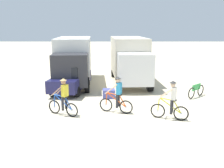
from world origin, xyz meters
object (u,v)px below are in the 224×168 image
at_px(sedan_parked, 70,78).
at_px(cyclist_near_camera, 170,102).
at_px(box_truck_cream_rv, 128,58).
at_px(bicycle_spare, 195,91).
at_px(box_truck_white_box, 73,58).
at_px(supply_crate, 108,94).
at_px(cyclist_orange_shirt, 63,98).
at_px(cyclist_cowboy_hat, 116,96).

distance_m(sedan_parked, cyclist_near_camera, 7.38).
bearing_deg(box_truck_cream_rv, bicycle_spare, -46.70).
bearing_deg(sedan_parked, box_truck_white_box, 93.00).
xyz_separation_m(sedan_parked, supply_crate, (2.50, -1.51, -0.63)).
distance_m(cyclist_orange_shirt, supply_crate, 3.74).
bearing_deg(box_truck_white_box, supply_crate, -55.79).
relative_size(sedan_parked, cyclist_cowboy_hat, 2.42).
height_order(box_truck_cream_rv, cyclist_near_camera, box_truck_cream_rv).
bearing_deg(bicycle_spare, box_truck_cream_rv, 133.30).
bearing_deg(supply_crate, bicycle_spare, 1.43).
relative_size(cyclist_near_camera, bicycle_spare, 1.37).
distance_m(box_truck_cream_rv, cyclist_near_camera, 7.88).
relative_size(sedan_parked, supply_crate, 6.18).
height_order(bicycle_spare, supply_crate, bicycle_spare).
bearing_deg(bicycle_spare, cyclist_orange_shirt, -156.73).
bearing_deg(sedan_parked, cyclist_orange_shirt, -84.97).
bearing_deg(sedan_parked, cyclist_near_camera, -43.28).
distance_m(box_truck_white_box, supply_crate, 4.94).
xyz_separation_m(sedan_parked, cyclist_cowboy_hat, (2.94, -4.16, -0.04)).
height_order(sedan_parked, cyclist_near_camera, cyclist_near_camera).
bearing_deg(bicycle_spare, supply_crate, -178.57).
height_order(box_truck_cream_rv, bicycle_spare, box_truck_cream_rv).
bearing_deg(cyclist_orange_shirt, cyclist_cowboy_hat, 8.63).
distance_m(box_truck_cream_rv, supply_crate, 4.69).
xyz_separation_m(cyclist_orange_shirt, cyclist_cowboy_hat, (2.54, 0.39, 0.00)).
relative_size(box_truck_white_box, cyclist_near_camera, 3.79).
relative_size(cyclist_cowboy_hat, cyclist_near_camera, 1.00).
bearing_deg(bicycle_spare, sedan_parked, 169.92).
xyz_separation_m(box_truck_white_box, sedan_parked, (0.12, -2.35, -0.99)).
relative_size(sedan_parked, bicycle_spare, 3.32).
distance_m(box_truck_white_box, box_truck_cream_rv, 4.12).
relative_size(box_truck_white_box, sedan_parked, 1.56).
bearing_deg(supply_crate, cyclist_orange_shirt, -124.72).
bearing_deg(supply_crate, box_truck_white_box, 124.21).
xyz_separation_m(cyclist_cowboy_hat, bicycle_spare, (4.82, 2.78, -0.45)).
bearing_deg(cyclist_cowboy_hat, cyclist_orange_shirt, -171.37).
height_order(box_truck_white_box, box_truck_cream_rv, same).
bearing_deg(box_truck_white_box, cyclist_orange_shirt, -85.66).
bearing_deg(cyclist_near_camera, cyclist_orange_shirt, 174.11).
relative_size(sedan_parked, cyclist_orange_shirt, 2.42).
bearing_deg(supply_crate, sedan_parked, 148.87).
height_order(box_truck_white_box, cyclist_near_camera, box_truck_white_box).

